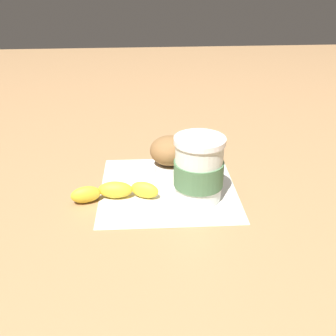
% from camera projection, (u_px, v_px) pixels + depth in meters
% --- Properties ---
extents(ground_plane, '(3.00, 3.00, 0.00)m').
position_uv_depth(ground_plane, '(168.00, 188.00, 0.76)').
color(ground_plane, '#A87C51').
extents(paper_napkin, '(0.26, 0.26, 0.00)m').
position_uv_depth(paper_napkin, '(168.00, 188.00, 0.76)').
color(paper_napkin, white).
rests_on(paper_napkin, ground_plane).
extents(coffee_cup, '(0.09, 0.09, 0.12)m').
position_uv_depth(coffee_cup, '(199.00, 170.00, 0.70)').
color(coffee_cup, silver).
rests_on(coffee_cup, paper_napkin).
extents(muffin, '(0.08, 0.08, 0.09)m').
position_uv_depth(muffin, '(170.00, 156.00, 0.77)').
color(muffin, white).
rests_on(muffin, paper_napkin).
extents(banana, '(0.17, 0.05, 0.03)m').
position_uv_depth(banana, '(115.00, 191.00, 0.72)').
color(banana, gold).
rests_on(banana, paper_napkin).
extents(wooden_stirrer, '(0.09, 0.07, 0.00)m').
position_uv_depth(wooden_stirrer, '(192.00, 153.00, 0.90)').
color(wooden_stirrer, tan).
rests_on(wooden_stirrer, ground_plane).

